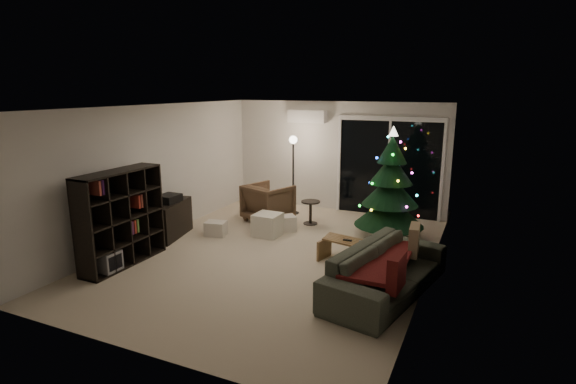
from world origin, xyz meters
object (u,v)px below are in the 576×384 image
(armchair, at_px, (268,203))
(bookshelf, at_px, (112,217))
(coffee_table, at_px, (356,253))
(christmas_tree, at_px, (391,183))
(sofa, at_px, (387,271))
(media_cabinet, at_px, (170,219))

(armchair, bearing_deg, bookshelf, 87.18)
(coffee_table, relative_size, christmas_tree, 0.55)
(armchair, distance_m, sofa, 3.93)
(armchair, bearing_deg, coffee_table, 165.37)
(bookshelf, distance_m, christmas_tree, 4.92)
(armchair, xyz_separation_m, sofa, (3.07, -2.46, -0.06))
(armchair, bearing_deg, sofa, 159.93)
(sofa, height_order, christmas_tree, christmas_tree)
(sofa, xyz_separation_m, christmas_tree, (-0.49, 2.44, 0.72))
(sofa, relative_size, christmas_tree, 1.10)
(christmas_tree, bearing_deg, media_cabinet, -155.97)
(bookshelf, height_order, christmas_tree, christmas_tree)
(coffee_table, bearing_deg, sofa, -39.80)
(media_cabinet, xyz_separation_m, coffee_table, (3.62, 0.16, -0.16))
(media_cabinet, relative_size, coffee_table, 0.95)
(armchair, relative_size, coffee_table, 0.76)
(armchair, height_order, christmas_tree, christmas_tree)
(armchair, height_order, sofa, armchair)
(armchair, distance_m, christmas_tree, 2.66)
(media_cabinet, xyz_separation_m, christmas_tree, (3.81, 1.70, 0.72))
(sofa, bearing_deg, armchair, 63.79)
(armchair, xyz_separation_m, coffee_table, (2.39, -1.57, -0.22))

